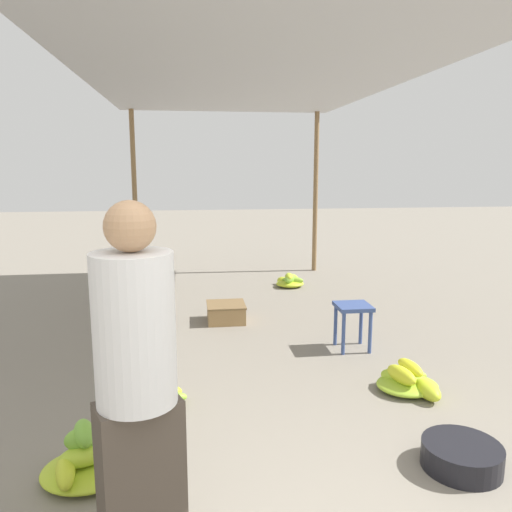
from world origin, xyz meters
The scene contains 12 objects.
canopy_post_back_left centered at (-1.54, 7.22, 1.37)m, with size 0.08×0.08×2.74m, color olive.
canopy_post_back_right centered at (1.54, 7.22, 1.37)m, with size 0.08×0.08×2.74m, color olive.
canopy_tarp centered at (0.00, 3.76, 2.76)m, with size 3.47×7.32×0.04m, color #B2B2B7.
vendor_foreground centered at (-0.89, 0.86, 0.88)m, with size 0.47×0.47×1.69m.
stool centered at (0.96, 3.37, 0.37)m, with size 0.34×0.34×0.47m.
basin_black centered at (0.98, 1.32, 0.08)m, with size 0.48×0.48×0.16m.
banana_pile_left_0 centered at (-0.95, 2.35, 0.06)m, with size 0.52×0.43×0.15m.
banana_pile_left_1 centered at (-1.29, 1.51, 0.11)m, with size 0.54×0.52×0.36m.
banana_pile_left_2 centered at (-1.21, 6.03, 0.10)m, with size 0.43×0.54×0.28m.
banana_pile_right_0 centered at (0.86, 6.07, 0.09)m, with size 0.43×0.47×0.22m.
banana_pile_right_1 centered at (1.12, 2.38, 0.08)m, with size 0.51×0.60×0.24m.
crate_near centered at (-0.24, 4.45, 0.11)m, with size 0.45×0.45×0.22m.
Camera 1 is at (-0.63, -1.28, 1.83)m, focal length 35.00 mm.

